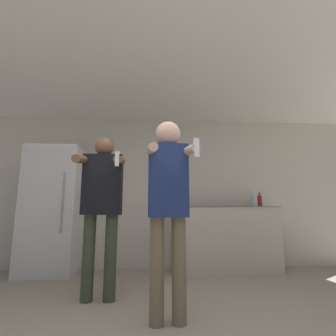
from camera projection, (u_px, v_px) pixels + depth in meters
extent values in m
cube|color=beige|center=(154.00, 191.00, 4.51)|extent=(7.00, 0.06, 2.55)
cube|color=silver|center=(156.00, 76.00, 3.29)|extent=(7.00, 3.45, 0.05)
cube|color=white|center=(54.00, 209.00, 3.99)|extent=(0.78, 0.70, 1.88)
cube|color=silver|center=(45.00, 209.00, 3.64)|extent=(0.75, 0.01, 1.81)
cylinder|color=#99999E|center=(63.00, 202.00, 3.65)|extent=(0.02, 0.02, 0.85)
cube|color=#BCB29E|center=(223.00, 239.00, 4.11)|extent=(1.62, 0.60, 0.98)
cube|color=#676256|center=(222.00, 207.00, 4.20)|extent=(1.65, 0.63, 0.01)
cylinder|color=silver|center=(189.00, 202.00, 4.24)|extent=(0.07, 0.07, 0.15)
cylinder|color=silver|center=(189.00, 195.00, 4.26)|extent=(0.02, 0.02, 0.09)
sphere|color=black|center=(189.00, 192.00, 4.27)|extent=(0.03, 0.03, 0.03)
cylinder|color=maroon|center=(260.00, 201.00, 4.31)|extent=(0.07, 0.07, 0.19)
cylinder|color=maroon|center=(259.00, 194.00, 4.33)|extent=(0.02, 0.02, 0.06)
sphere|color=#B29933|center=(259.00, 192.00, 4.34)|extent=(0.03, 0.03, 0.03)
cylinder|color=silver|center=(254.00, 202.00, 4.30)|extent=(0.09, 0.09, 0.17)
cylinder|color=silver|center=(254.00, 194.00, 4.33)|extent=(0.04, 0.04, 0.10)
sphere|color=silver|center=(254.00, 191.00, 4.34)|extent=(0.04, 0.04, 0.04)
cylinder|color=#75664C|center=(157.00, 270.00, 2.10)|extent=(0.12, 0.12, 0.83)
cylinder|color=#75664C|center=(179.00, 269.00, 2.13)|extent=(0.12, 0.12, 0.83)
cube|color=navy|center=(168.00, 181.00, 2.25)|extent=(0.34, 0.22, 0.62)
sphere|color=beige|center=(168.00, 134.00, 2.32)|extent=(0.22, 0.22, 0.22)
cylinder|color=beige|center=(152.00, 149.00, 2.07)|extent=(0.10, 0.43, 0.14)
cylinder|color=beige|center=(190.00, 150.00, 2.11)|extent=(0.10, 0.43, 0.14)
cube|color=white|center=(196.00, 148.00, 1.90)|extent=(0.04, 0.04, 0.14)
cylinder|color=#38422D|center=(88.00, 257.00, 2.68)|extent=(0.12, 0.12, 0.85)
cylinder|color=#38422D|center=(111.00, 257.00, 2.69)|extent=(0.12, 0.12, 0.85)
cube|color=black|center=(103.00, 185.00, 2.82)|extent=(0.41, 0.20, 0.64)
sphere|color=brown|center=(105.00, 147.00, 2.90)|extent=(0.21, 0.21, 0.21)
cylinder|color=brown|center=(81.00, 159.00, 2.66)|extent=(0.08, 0.41, 0.15)
cylinder|color=brown|center=(120.00, 160.00, 2.68)|extent=(0.08, 0.41, 0.15)
cube|color=white|center=(117.00, 159.00, 2.48)|extent=(0.04, 0.04, 0.14)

